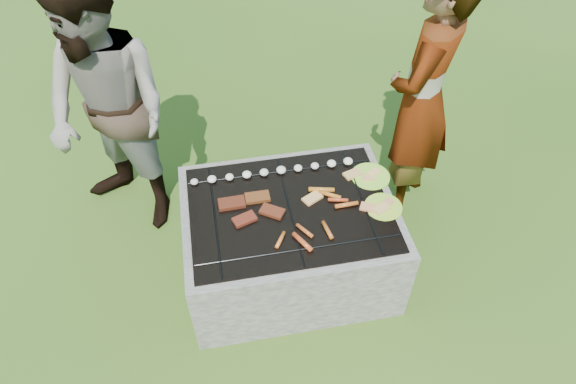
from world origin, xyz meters
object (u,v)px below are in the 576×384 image
fire_pit (289,242)px  plate_near (383,207)px  plate_far (370,177)px  cook (422,100)px  bystander (110,114)px

fire_pit → plate_near: bearing=-9.8°
plate_near → plate_far: bearing=89.8°
fire_pit → plate_near: size_ratio=4.36×
plate_near → cook: cook is taller
fire_pit → plate_far: (0.56, 0.17, 0.33)m
fire_pit → plate_far: 0.67m
plate_far → plate_near: size_ratio=1.04×
fire_pit → bystander: 1.40m
fire_pit → plate_near: plate_near is taller
plate_far → bystander: bearing=160.9°
fire_pit → cook: (0.97, 0.50, 0.63)m
cook → bystander: bearing=-55.4°
cook → bystander: 2.00m
fire_pit → cook: 1.26m
fire_pit → bystander: bearing=144.8°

